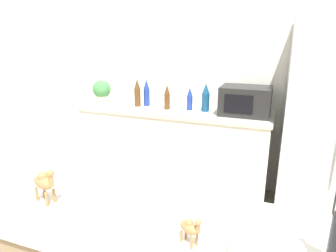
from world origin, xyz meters
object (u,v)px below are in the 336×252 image
back_bottle_2 (147,93)px  back_bottle_3 (137,93)px  back_bottle_1 (190,99)px  camel_figurine_second (44,182)px  microwave (245,101)px  paper_towel_roll (117,94)px  potted_plant (102,91)px  back_bottle_0 (167,97)px  camel_figurine (190,227)px  back_bottle_4 (206,98)px  fruit_bowl (266,251)px

back_bottle_2 → back_bottle_3: back_bottle_3 is taller
back_bottle_1 → back_bottle_2: (-0.51, 0.03, 0.03)m
back_bottle_2 → camel_figurine_second: size_ratio=1.81×
microwave → back_bottle_2: (-1.08, 0.02, 0.00)m
back_bottle_1 → microwave: bearing=0.5°
paper_towel_roll → back_bottle_3: 0.27m
camel_figurine_second → microwave: bearing=74.1°
potted_plant → paper_towel_roll: 0.19m
back_bottle_1 → back_bottle_2: bearing=176.9°
back_bottle_2 → paper_towel_roll: bearing=-171.8°
microwave → paper_towel_roll: bearing=-178.9°
microwave → camel_figurine_second: microwave is taller
back_bottle_1 → back_bottle_0: bearing=-167.9°
microwave → back_bottle_0: 0.80m
microwave → camel_figurine: microwave is taller
paper_towel_roll → back_bottle_1: bearing=1.5°
back_bottle_4 → camel_figurine_second: back_bottle_4 is taller
back_bottle_3 → fruit_bowl: (1.48, -2.06, -0.07)m
microwave → back_bottle_0: microwave is taller
potted_plant → back_bottle_4: bearing=1.6°
potted_plant → camel_figurine_second: size_ratio=1.59×
back_bottle_0 → camel_figurine: 2.24m
back_bottle_0 → fruit_bowl: 2.33m
back_bottle_4 → back_bottle_2: bearing=178.0°
back_bottle_4 → potted_plant: bearing=-178.4°
paper_towel_roll → microwave: size_ratio=0.48×
back_bottle_1 → fruit_bowl: bearing=-67.1°
microwave → back_bottle_2: 1.08m
camel_figurine_second → fruit_bowl: bearing=-1.3°
back_bottle_2 → back_bottle_4: (0.68, -0.02, -0.00)m
fruit_bowl → back_bottle_1: bearing=112.9°
camel_figurine → camel_figurine_second: 0.66m
potted_plant → back_bottle_0: 0.82m
back_bottle_3 → back_bottle_1: bearing=3.1°
back_bottle_0 → back_bottle_2: back_bottle_2 is taller
microwave → camel_figurine_second: bearing=-105.9°
microwave → camel_figurine_second: size_ratio=2.87×
fruit_bowl → paper_towel_roll: bearing=130.1°
back_bottle_0 → back_bottle_2: size_ratio=0.89×
back_bottle_1 → back_bottle_3: 0.59m
back_bottle_4 → fruit_bowl: 2.22m
fruit_bowl → camel_figurine_second: size_ratio=1.48×
back_bottle_0 → camel_figurine_second: back_bottle_0 is taller
microwave → back_bottle_1: size_ratio=1.96×
back_bottle_2 → back_bottle_0: bearing=-16.0°
potted_plant → back_bottle_0: bearing=-1.4°
potted_plant → camel_figurine_second: potted_plant is taller
back_bottle_1 → back_bottle_3: size_ratio=0.78×
paper_towel_roll → back_bottle_3: back_bottle_3 is taller
back_bottle_4 → fruit_bowl: (0.72, -2.10, -0.06)m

